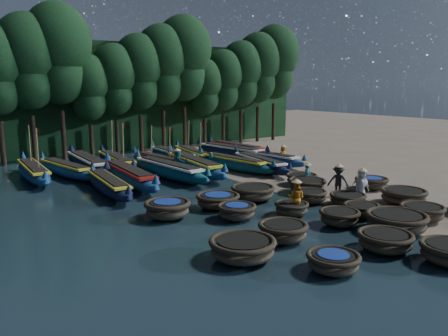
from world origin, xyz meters
TOP-DOWN VIEW (x-y plane):
  - ground at (0.00, 0.00)m, footprint 120.00×120.00m
  - foliage_wall at (0.00, 23.50)m, footprint 40.00×3.00m
  - coracle_5 at (-5.81, -7.68)m, footprint 1.99×1.99m
  - coracle_6 at (-2.76, -7.56)m, footprint 2.37×2.37m
  - coracle_7 at (-0.51, -6.55)m, footprint 2.60×2.60m
  - coracle_8 at (1.90, -6.29)m, footprint 2.03×2.03m
  - coracle_10 at (-7.66, -5.12)m, footprint 2.88×2.88m
  - coracle_11 at (-5.20, -4.59)m, footprint 2.03×2.03m
  - coracle_12 at (-1.79, -4.58)m, footprint 2.14×2.14m
  - coracle_13 at (0.02, -4.36)m, footprint 2.04×2.04m
  - coracle_14 at (3.79, -4.14)m, footprint 2.83×2.83m
  - coracle_15 at (-4.97, -1.21)m, footprint 1.84×1.84m
  - coracle_16 at (-2.46, -2.23)m, footprint 1.66×1.66m
  - coracle_17 at (-0.06, -1.13)m, footprint 2.09×2.09m
  - coracle_18 at (1.21, -2.61)m, footprint 2.12×2.12m
  - coracle_19 at (5.26, -1.10)m, footprint 2.21×2.21m
  - coracle_20 at (-7.51, 0.80)m, footprint 2.49×2.49m
  - coracle_21 at (-4.59, 0.88)m, footprint 2.54×2.54m
  - coracle_22 at (-2.17, 1.04)m, footprint 2.93×2.93m
  - coracle_23 at (1.34, 0.42)m, footprint 2.40×2.40m
  - coracle_24 at (2.65, 2.14)m, footprint 2.02×2.02m
  - long_boat_2 at (-7.99, 7.04)m, footprint 2.02×7.73m
  - long_boat_3 at (-6.18, 8.35)m, footprint 2.11×9.03m
  - long_boat_4 at (-3.23, 8.58)m, footprint 2.19×8.86m
  - long_boat_5 at (-1.05, 8.89)m, footprint 2.58×9.13m
  - long_boat_6 at (1.98, 8.31)m, footprint 2.38×7.89m
  - long_boat_7 at (3.50, 7.18)m, footprint 2.66×7.85m
  - long_boat_8 at (5.50, 8.72)m, footprint 2.13×7.66m
  - long_boat_9 at (-10.69, 13.33)m, footprint 1.80×8.28m
  - long_boat_10 at (-8.66, 13.22)m, footprint 2.62×7.71m
  - long_boat_11 at (-6.86, 14.09)m, footprint 1.91×9.04m
  - long_boat_12 at (-4.80, 13.83)m, footprint 2.17×8.26m
  - long_boat_13 at (-1.98, 12.49)m, footprint 2.10×7.32m
  - long_boat_14 at (-0.17, 13.61)m, footprint 1.76×8.29m
  - long_boat_15 at (1.72, 13.62)m, footprint 2.44×7.52m
  - long_boat_16 at (4.90, 12.61)m, footprint 2.77×8.51m
  - long_boat_17 at (6.41, 13.88)m, footprint 1.97×8.06m
  - fisherman_0 at (2.38, -2.53)m, footprint 0.97×0.74m
  - fisherman_1 at (2.12, 1.17)m, footprint 0.63×0.52m
  - fisherman_2 at (-2.27, -2.33)m, footprint 0.97×1.04m
  - fisherman_3 at (2.17, -1.13)m, footprint 1.21×1.33m
  - fisherman_4 at (2.77, -2.18)m, footprint 0.79×0.94m
  - fisherman_5 at (-1.96, 9.63)m, footprint 0.72×1.65m
  - fisherman_6 at (6.21, 7.65)m, footprint 0.91×0.81m
  - tree_3 at (-9.10, 20.00)m, footprint 4.92×4.92m
  - tree_4 at (-6.80, 20.00)m, footprint 5.34×5.34m
  - tree_5 at (-4.50, 20.00)m, footprint 3.68×3.68m
  - tree_6 at (-2.20, 20.00)m, footprint 4.09×4.09m
  - tree_7 at (0.10, 20.00)m, footprint 4.51×4.51m
  - tree_8 at (2.40, 20.00)m, footprint 4.92×4.92m
  - tree_9 at (4.70, 20.00)m, footprint 5.34×5.34m
  - tree_10 at (7.00, 20.00)m, footprint 3.68×3.68m
  - tree_11 at (9.30, 20.00)m, footprint 4.09×4.09m
  - tree_12 at (11.60, 20.00)m, footprint 4.51×4.51m
  - tree_13 at (13.90, 20.00)m, footprint 4.92×4.92m
  - tree_14 at (16.20, 20.00)m, footprint 5.34×5.34m

SIDE VIEW (x-z plane):
  - ground at x=0.00m, z-range 0.00..0.00m
  - coracle_18 at x=1.21m, z-range 0.04..0.68m
  - coracle_16 at x=-2.46m, z-range 0.05..0.71m
  - coracle_5 at x=-5.81m, z-range 0.05..0.70m
  - coracle_13 at x=0.02m, z-range 0.05..0.73m
  - coracle_24 at x=2.65m, z-range 0.05..0.75m
  - coracle_17 at x=-0.06m, z-range 0.05..0.75m
  - coracle_19 at x=5.26m, z-range 0.05..0.75m
  - coracle_12 at x=-1.79m, z-range 0.05..0.78m
  - coracle_21 at x=-4.59m, z-range 0.06..0.78m
  - coracle_6 at x=-2.76m, z-range 0.05..0.79m
  - coracle_15 at x=-4.97m, z-range 0.06..0.78m
  - coracle_8 at x=1.90m, z-range 0.05..0.79m
  - coracle_11 at x=-5.20m, z-range 0.06..0.83m
  - coracle_22 at x=-2.17m, z-range 0.06..0.85m
  - coracle_14 at x=3.79m, z-range 0.06..0.85m
  - coracle_10 at x=-7.66m, z-range 0.06..0.86m
  - coracle_7 at x=-0.51m, z-range 0.06..0.90m
  - coracle_23 at x=1.34m, z-range 0.06..0.91m
  - coracle_20 at x=-7.51m, z-range 0.07..0.91m
  - long_boat_13 at x=-1.98m, z-range -1.07..2.06m
  - long_boat_15 at x=1.72m, z-range -1.10..2.13m
  - long_boat_8 at x=5.50m, z-range -0.16..1.19m
  - long_boat_2 at x=-7.99m, z-range -0.16..1.20m
  - long_boat_10 at x=-8.66m, z-range -0.16..1.21m
  - long_boat_7 at x=3.50m, z-range -0.17..1.23m
  - long_boat_6 at x=1.98m, z-range -0.17..1.23m
  - long_boat_17 at x=6.41m, z-range -0.17..1.25m
  - long_boat_14 at x=-0.17m, z-range -0.17..1.29m
  - long_boat_9 at x=-10.69m, z-range -1.20..2.32m
  - long_boat_12 at x=-4.80m, z-range -1.20..2.32m
  - long_boat_16 at x=4.90m, z-range -0.18..1.33m
  - long_boat_4 at x=-3.23m, z-range -0.19..1.38m
  - long_boat_11 at x=-6.86m, z-range -0.19..1.40m
  - long_boat_3 at x=-6.18m, z-range -0.19..1.40m
  - long_boat_5 at x=-1.05m, z-range -0.19..1.42m
  - fisherman_4 at x=2.77m, z-range -0.02..1.68m
  - fisherman_6 at x=6.21m, z-range -0.03..1.73m
  - fisherman_1 at x=2.12m, z-range 0.02..1.75m
  - fisherman_5 at x=-1.96m, z-range -0.07..1.85m
  - fisherman_2 at x=-2.27m, z-range -0.05..1.86m
  - fisherman_3 at x=2.17m, z-range -0.07..1.93m
  - fisherman_0 at x=2.38m, z-range -0.05..1.93m
  - foliage_wall at x=0.00m, z-range 0.00..10.00m
  - tree_5 at x=-4.50m, z-range 1.63..10.31m
  - tree_10 at x=7.00m, z-range 1.63..10.31m
  - tree_6 at x=-2.20m, z-range 1.82..11.47m
  - tree_11 at x=9.30m, z-range 1.82..11.47m
  - tree_7 at x=0.10m, z-range 2.01..12.64m
  - tree_12 at x=11.60m, z-range 2.01..12.64m
  - tree_3 at x=-9.10m, z-range 2.19..13.80m
  - tree_8 at x=2.40m, z-range 2.19..13.80m
  - tree_13 at x=13.90m, z-range 2.19..13.80m
  - tree_4 at x=-6.80m, z-range 2.38..14.96m
  - tree_9 at x=4.70m, z-range 2.38..14.96m
  - tree_14 at x=16.20m, z-range 2.38..14.96m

